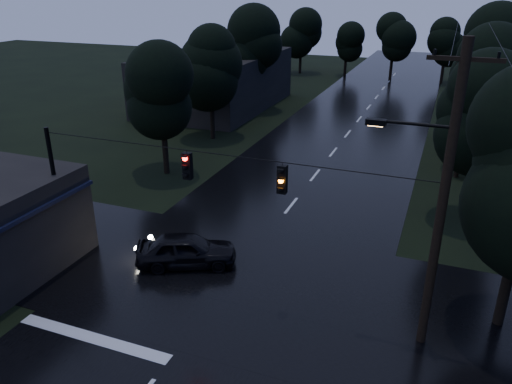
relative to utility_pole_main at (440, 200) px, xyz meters
The scene contains 14 objects.
main_road 21.06m from the utility_pole_main, 111.30° to the left, with size 12.00×120.00×0.02m, color black.
cross_street 9.14m from the utility_pole_main, behind, with size 60.00×9.00×0.02m, color black.
building_far_left 36.15m from the utility_pole_main, 126.44° to the left, with size 10.00×16.00×5.00m, color black.
utility_pole_main is the anchor object (origin of this frame).
utility_pole_far 17.08m from the utility_pole_main, 87.00° to the left, with size 2.00×0.30×7.50m.
anchor_pole_left 15.08m from the utility_pole_main, behind, with size 0.18×0.18×6.00m, color black.
span_signals 6.85m from the utility_pole_main, behind, with size 15.00×0.37×1.12m.
tree_left_a 19.76m from the utility_pole_main, 146.16° to the left, with size 3.92×3.92×8.26m.
tree_left_b 25.50m from the utility_pole_main, 131.84° to the left, with size 4.20×4.20×8.85m.
tree_left_c 33.94m from the utility_pole_main, 121.27° to the left, with size 4.48×4.48×9.44m.
tree_right_a 11.12m from the utility_pole_main, 81.77° to the left, with size 4.20×4.20×8.85m.
tree_right_b 19.14m from the utility_pole_main, 83.42° to the left, with size 4.48×4.48×9.44m.
tree_right_c 29.16m from the utility_pole_main, 84.50° to the left, with size 4.76×4.76×10.03m.
car 10.85m from the utility_pole_main, behind, with size 1.71×4.25×1.45m, color black.
Camera 1 is at (7.25, -3.83, 11.31)m, focal length 35.00 mm.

